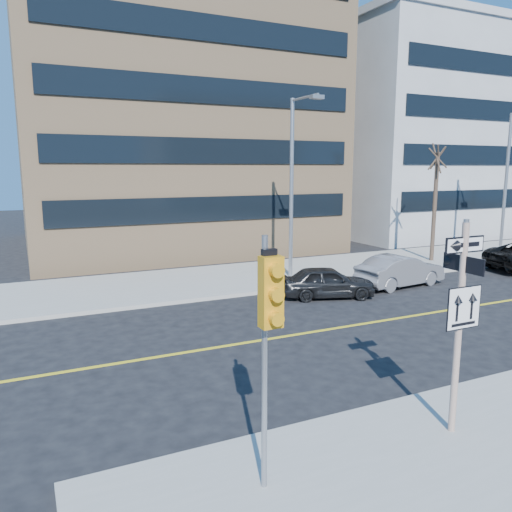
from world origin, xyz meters
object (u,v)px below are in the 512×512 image
traffic_signal (269,313)px  street_tree_west (437,160)px  streetlight_a (294,176)px  parked_car_a (327,282)px  streetlight_b (510,175)px  parked_car_b (400,271)px  sign_pole (460,315)px

traffic_signal → street_tree_west: bearing=39.4°
streetlight_a → street_tree_west: 9.05m
parked_car_a → street_tree_west: size_ratio=0.59×
streetlight_b → parked_car_b: bearing=-163.7°
parked_car_a → streetlight_b: 15.24m
sign_pole → parked_car_a: (3.71, 9.96, -1.80)m
parked_car_a → street_tree_west: bearing=-49.0°
street_tree_west → streetlight_b: bearing=-6.2°
streetlight_b → street_tree_west: bearing=173.8°
sign_pole → traffic_signal: (-4.00, -0.15, 0.59)m
sign_pole → streetlight_a: size_ratio=0.51×
streetlight_b → street_tree_west: size_ratio=1.26×
street_tree_west → sign_pole: bearing=-133.3°
parked_car_a → streetlight_b: size_ratio=0.47×
traffic_signal → sign_pole: bearing=2.1°
traffic_signal → streetlight_b: bearing=31.4°
traffic_signal → streetlight_a: bearing=59.2°
parked_car_b → streetlight_b: streetlight_b is taller
streetlight_a → streetlight_b: size_ratio=1.00×
parked_car_b → streetlight_a: size_ratio=0.53×
parked_car_b → street_tree_west: bearing=-62.6°
parked_car_a → parked_car_b: size_ratio=0.88×
streetlight_a → street_tree_west: bearing=3.5°
parked_car_a → sign_pole: bearing=178.1°
parked_car_b → sign_pole: bearing=136.8°
streetlight_a → streetlight_b: same height
parked_car_b → street_tree_west: street_tree_west is taller
streetlight_b → street_tree_west: streetlight_b is taller
traffic_signal → parked_car_a: traffic_signal is taller
traffic_signal → street_tree_west: (17.00, 13.96, 2.50)m
parked_car_a → street_tree_west: street_tree_west is taller
parked_car_a → parked_car_b: bearing=-67.5°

